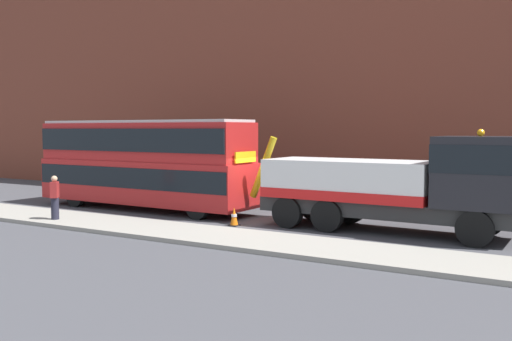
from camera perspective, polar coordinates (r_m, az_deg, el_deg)
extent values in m
plane|color=#424247|center=(22.97, 0.48, -4.98)|extent=(120.00, 120.00, 0.00)
cube|color=gray|center=(19.48, -5.71, -6.44)|extent=(60.00, 2.80, 0.15)
cube|color=brown|center=(29.97, 8.07, 12.47)|extent=(60.00, 1.20, 16.00)
cube|color=#2D2D2D|center=(20.72, 12.75, -3.70)|extent=(9.04, 2.39, 0.55)
cube|color=black|center=(19.79, 21.63, -0.11)|extent=(2.65, 2.65, 2.30)
cube|color=black|center=(19.77, 21.66, 1.19)|extent=(2.68, 2.68, 0.90)
cube|color=silver|center=(21.06, 9.44, -0.86)|extent=(6.15, 2.72, 1.40)
cube|color=red|center=(21.11, 9.43, -2.26)|extent=(6.15, 2.77, 0.36)
cylinder|color=#B79914|center=(22.68, 0.73, 0.32)|extent=(1.24, 0.30, 2.52)
sphere|color=orange|center=(19.75, 21.73, 3.57)|extent=(0.24, 0.24, 0.24)
cylinder|color=black|center=(21.05, 22.29, -4.55)|extent=(1.17, 0.36, 1.16)
cylinder|color=black|center=(18.89, 21.21, -5.49)|extent=(1.17, 0.36, 1.16)
cylinder|color=black|center=(22.37, 9.52, -3.79)|extent=(1.17, 0.36, 1.16)
cylinder|color=black|center=(20.35, 7.18, -4.55)|extent=(1.17, 0.36, 1.16)
cylinder|color=black|center=(23.01, 5.82, -3.53)|extent=(1.17, 0.36, 1.16)
cylinder|color=black|center=(21.05, 3.20, -4.24)|extent=(1.17, 0.36, 1.16)
cube|color=#AD1E1E|center=(26.30, -11.26, -1.07)|extent=(11.05, 2.72, 1.90)
cube|color=#AD1E1E|center=(26.20, -11.31, 2.86)|extent=(10.83, 2.61, 1.70)
cube|color=black|center=(26.28, -11.27, -0.52)|extent=(10.94, 2.77, 0.90)
cube|color=black|center=(26.20, -11.32, 3.07)|extent=(10.72, 2.76, 1.00)
cube|color=#B2B2B2|center=(26.19, -11.34, 4.85)|extent=(10.60, 2.51, 0.12)
cube|color=yellow|center=(22.84, -1.06, 1.37)|extent=(0.09, 1.50, 0.44)
cylinder|color=black|center=(24.80, -2.88, -3.09)|extent=(1.05, 0.32, 1.04)
cylinder|color=black|center=(23.07, -5.91, -3.66)|extent=(1.05, 0.32, 1.04)
cylinder|color=black|center=(29.44, -14.54, -2.07)|extent=(1.05, 0.32, 1.04)
cylinder|color=black|center=(28.00, -17.72, -2.45)|extent=(1.05, 0.32, 1.04)
cylinder|color=#232333|center=(23.41, -19.60, -3.63)|extent=(0.42, 0.42, 0.85)
cube|color=maroon|center=(23.33, -19.65, -1.84)|extent=(0.44, 0.48, 0.62)
sphere|color=tan|center=(23.29, -19.67, -0.79)|extent=(0.24, 0.24, 0.24)
cone|color=orange|center=(21.50, -2.22, -4.65)|extent=(0.32, 0.32, 0.72)
cylinder|color=white|center=(21.50, -2.22, -4.55)|extent=(0.21, 0.21, 0.10)
cube|color=black|center=(21.56, -2.22, -5.54)|extent=(0.36, 0.36, 0.04)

